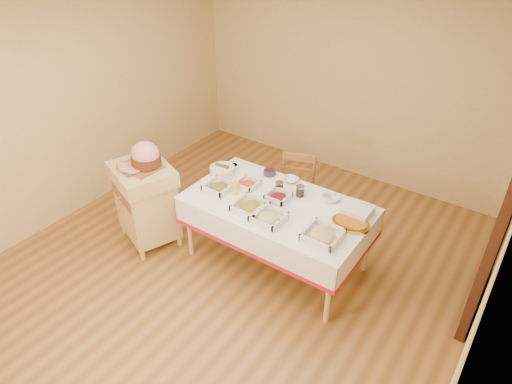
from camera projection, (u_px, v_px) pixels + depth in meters
room_shell at (233, 159)px, 4.12m from camera, size 5.00×5.00×5.00m
doorway at (510, 209)px, 3.79m from camera, size 0.09×1.10×2.20m
dining_table at (277, 216)px, 4.57m from camera, size 1.82×1.02×0.76m
butcher_cart at (146, 200)px, 4.94m from camera, size 0.82×0.76×0.94m
dining_chair at (295, 194)px, 5.16m from camera, size 0.51×0.50×0.90m
ham_on_board at (145, 157)px, 4.65m from camera, size 0.43×0.41×0.29m
serving_dish_a at (218, 187)px, 4.66m from camera, size 0.26×0.26×0.11m
serving_dish_b at (250, 207)px, 4.36m from camera, size 0.29×0.29×0.12m
serving_dish_c at (268, 218)px, 4.22m from camera, size 0.28×0.28×0.11m
serving_dish_d at (322, 235)px, 4.00m from camera, size 0.31×0.31×0.12m
serving_dish_e at (247, 184)px, 4.71m from camera, size 0.22×0.21×0.10m
serving_dish_f at (278, 197)px, 4.52m from camera, size 0.23×0.22×0.10m
small_bowl_left at (234, 167)px, 5.02m from camera, size 0.11×0.11×0.05m
small_bowl_mid at (270, 172)px, 4.92m from camera, size 0.14×0.14×0.06m
small_bowl_right at (327, 198)px, 4.50m from camera, size 0.12×0.12×0.06m
bowl_white_imported at (291, 180)px, 4.81m from camera, size 0.16×0.16×0.04m
bowl_small_imported at (332, 198)px, 4.51m from camera, size 0.19×0.19×0.05m
preserve_jar_left at (279, 187)px, 4.63m from camera, size 0.09×0.09×0.11m
preserve_jar_right at (300, 191)px, 4.56m from camera, size 0.09×0.09×0.11m
mustard_bottle at (236, 187)px, 4.58m from camera, size 0.06×0.06×0.18m
bread_basket at (222, 171)px, 4.91m from camera, size 0.27×0.27×0.12m
plate_stack at (358, 211)px, 4.29m from camera, size 0.25×0.25×0.09m
brass_platter at (351, 223)px, 4.17m from camera, size 0.36×0.26×0.05m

